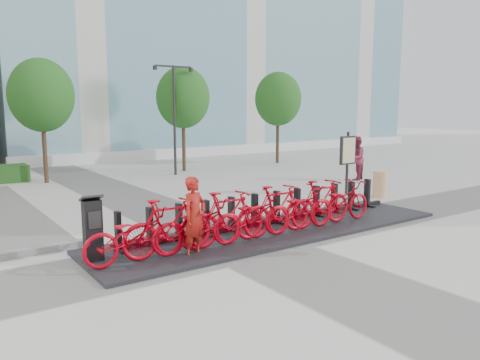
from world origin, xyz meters
TOP-DOWN VIEW (x-y plane):
  - ground at (0.00, 0.00)m, footprint 120.00×120.00m
  - tree_1 at (-1.50, 12.00)m, footprint 2.60×2.60m
  - tree_2 at (5.00, 12.00)m, footprint 2.60×2.60m
  - tree_3 at (11.00, 12.00)m, footprint 2.60×2.60m
  - streetlamp at (4.00, 11.00)m, footprint 2.00×0.20m
  - dock_pad at (1.30, 0.30)m, footprint 9.60×2.40m
  - dock_rail_posts at (1.36, 0.77)m, footprint 8.02×0.50m
  - bike_0 at (-2.60, -0.05)m, footprint 2.06×0.72m
  - bike_1 at (-1.88, -0.05)m, footprint 2.00×0.56m
  - bike_2 at (-1.16, -0.05)m, footprint 2.06×0.72m
  - bike_3 at (-0.44, -0.05)m, footprint 2.00×0.56m
  - bike_4 at (0.28, -0.05)m, footprint 2.06×0.72m
  - bike_5 at (1.00, -0.05)m, footprint 2.00×0.56m
  - bike_6 at (1.72, -0.05)m, footprint 2.06×0.72m
  - bike_7 at (2.44, -0.05)m, footprint 2.00×0.56m
  - bike_8 at (3.16, -0.05)m, footprint 2.06×0.72m
  - kiosk at (-3.23, 0.54)m, footprint 0.43×0.37m
  - worker_red at (-1.36, -0.22)m, footprint 0.72×0.60m
  - pedestrian at (9.63, 5.07)m, footprint 1.13×1.03m
  - construction_barrel at (7.19, 1.85)m, footprint 0.50×0.50m
  - map_sign at (6.80, 3.01)m, footprint 0.74×0.14m

SIDE VIEW (x-z plane):
  - ground at x=0.00m, z-range 0.00..0.00m
  - dock_pad at x=1.30m, z-range 0.00..0.08m
  - construction_barrel at x=7.19m, z-range 0.00..0.93m
  - dock_rail_posts at x=1.36m, z-range 0.08..0.93m
  - bike_0 at x=-2.60m, z-range 0.08..1.16m
  - bike_2 at x=-1.16m, z-range 0.08..1.16m
  - bike_4 at x=0.28m, z-range 0.08..1.16m
  - bike_6 at x=1.72m, z-range 0.08..1.16m
  - bike_8 at x=3.16m, z-range 0.08..1.16m
  - bike_1 at x=-1.88m, z-range 0.08..1.28m
  - bike_3 at x=-0.44m, z-range 0.08..1.28m
  - bike_5 at x=1.00m, z-range 0.08..1.28m
  - bike_7 at x=2.44m, z-range 0.08..1.28m
  - kiosk at x=-3.23m, z-range 0.05..1.39m
  - worker_red at x=-1.36m, z-range 0.00..1.69m
  - pedestrian at x=9.63m, z-range 0.00..1.89m
  - map_sign at x=6.80m, z-range 0.36..2.61m
  - streetlamp at x=4.00m, z-range 0.63..5.63m
  - tree_1 at x=-1.50m, z-range 1.04..6.14m
  - tree_2 at x=5.00m, z-range 1.04..6.14m
  - tree_3 at x=11.00m, z-range 1.04..6.14m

